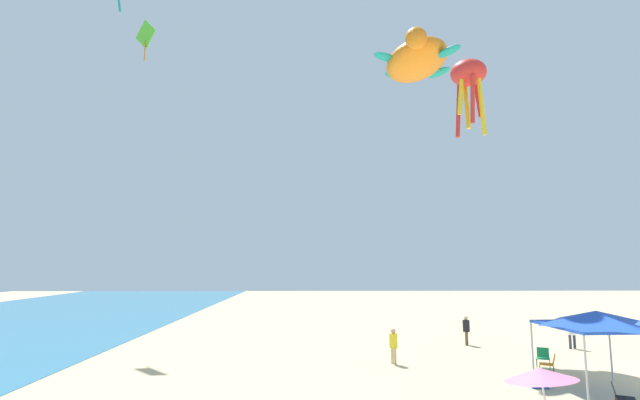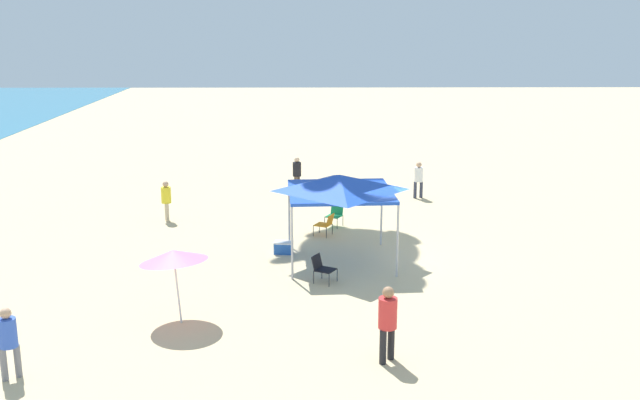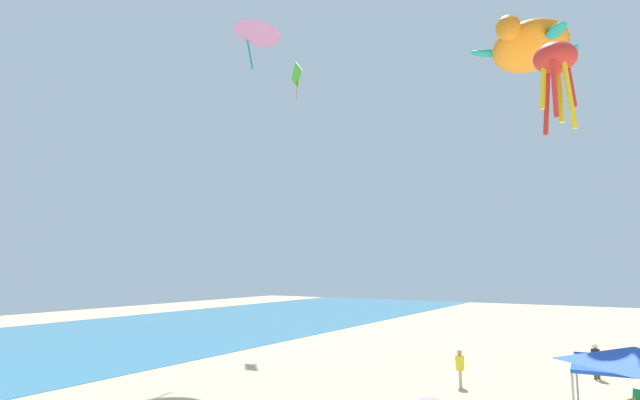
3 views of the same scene
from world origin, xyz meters
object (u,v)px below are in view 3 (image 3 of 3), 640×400
Objects in this scene: person_far_stroller at (596,358)px; kite_octopus_red at (555,63)px; canopy_tent at (635,358)px; kite_diamond_lime at (297,76)px; person_kite_handler at (460,365)px; kite_turtle_orange at (530,47)px; folding_chair_near_cooler at (638,400)px; kite_delta_pink at (258,30)px.

kite_octopus_red is at bearing 16.05° from person_far_stroller.
kite_diamond_lime is (15.52, 22.50, 18.52)m from canopy_tent.
kite_diamond_lime reaches higher than person_kite_handler.
kite_turtle_orange is at bearing -41.10° from person_kite_handler.
kite_diamond_lime is at bearing 41.20° from person_kite_handler.
canopy_tent reaches higher than person_far_stroller.
person_far_stroller is (9.79, 1.58, -1.60)m from canopy_tent.
folding_chair_near_cooler is at bearing 0.36° from canopy_tent.
person_far_stroller reaches higher than person_kite_handler.
person_kite_handler is at bearing 13.31° from kite_delta_pink.
person_far_stroller is 0.39× the size of kite_octopus_red.
canopy_tent is at bearing 3.82° from kite_delta_pink.
kite_delta_pink is 1.06× the size of kite_octopus_red.
kite_octopus_red is (1.24, -4.43, 13.27)m from person_kite_handler.
kite_octopus_red is (-1.46, -18.17, -6.96)m from kite_delta_pink.
canopy_tent is 0.82× the size of kite_delta_pink.
person_far_stroller is 6.94m from person_kite_handler.
kite_diamond_lime is at bearing -91.15° from kite_turtle_orange.
person_kite_handler is at bearing -12.60° from kite_turtle_orange.
canopy_tent is 10.04m from person_far_stroller.
person_kite_handler is at bearing 170.17° from kite_octopus_red.
kite_diamond_lime is at bearing 129.91° from kite_octopus_red.
person_kite_handler is (4.92, 6.53, -1.62)m from canopy_tent.
kite_turtle_orange is at bearing -156.82° from kite_diamond_lime.
kite_octopus_red is at bearing 163.02° from folding_chair_near_cooler.
person_kite_handler is 24.61m from kite_delta_pink.
kite_octopus_red is at bearing 18.82° from canopy_tent.
person_kite_handler is 0.49× the size of kite_diamond_lime.
kite_delta_pink reaches higher than person_kite_handler.
kite_diamond_lime reaches higher than kite_delta_pink.
kite_turtle_orange is at bearing 34.94° from kite_delta_pink.
kite_turtle_orange is (5.77, -2.80, 16.22)m from person_kite_handler.
kite_delta_pink is (7.62, 20.27, 18.62)m from canopy_tent.
person_kite_handler is (0.75, 6.50, 0.46)m from folding_chair_near_cooler.
kite_delta_pink reaches higher than kite_turtle_orange.
folding_chair_near_cooler is 32.52m from kite_diamond_lime.
canopy_tent is 18.48m from kite_turtle_orange.
kite_diamond_lime is at bearing 179.98° from folding_chair_near_cooler.
kite_turtle_orange reaches higher than canopy_tent.
kite_diamond_lime is (5.73, 20.92, 20.12)m from person_far_stroller.
canopy_tent is 0.87× the size of kite_octopus_red.
kite_octopus_red reaches higher than person_far_stroller.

